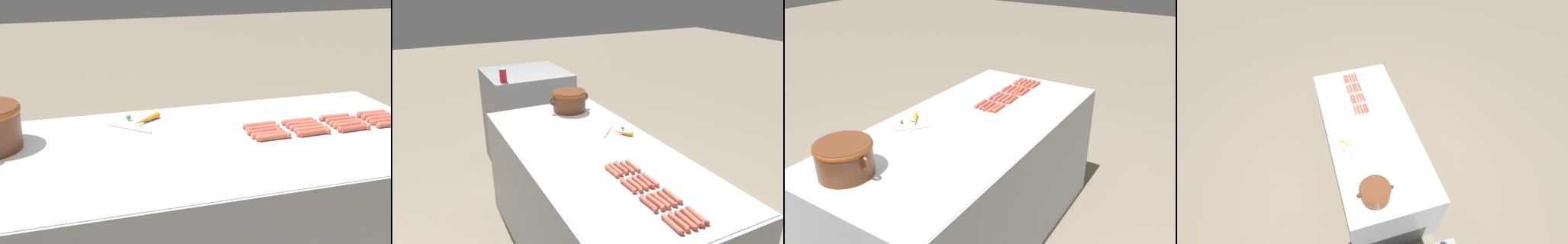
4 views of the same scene
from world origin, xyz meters
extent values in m
cube|color=#9EA0A5|center=(0.00, 0.00, 0.44)|extent=(0.95, 2.08, 0.89)
cube|color=silver|center=(0.00, 0.00, 0.89)|extent=(0.93, 2.04, 0.00)
sphere|color=#AF4E39|center=(-0.06, -0.79, 0.91)|extent=(0.03, 0.03, 0.03)
cylinder|color=#AC463B|center=(-0.06, -0.67, 0.91)|extent=(0.03, 0.13, 0.03)
sphere|color=#AC463B|center=(-0.06, -0.74, 0.91)|extent=(0.03, 0.03, 0.03)
sphere|color=#AC463B|center=(-0.05, -0.61, 0.91)|extent=(0.03, 0.03, 0.03)
cylinder|color=#AD4738|center=(-0.05, -0.48, 0.91)|extent=(0.03, 0.13, 0.03)
sphere|color=#AD4738|center=(-0.06, -0.55, 0.91)|extent=(0.03, 0.03, 0.03)
sphere|color=#AD4738|center=(-0.05, -0.42, 0.91)|extent=(0.03, 0.03, 0.03)
cylinder|color=#B24E3B|center=(-0.05, -0.30, 0.91)|extent=(0.03, 0.13, 0.03)
sphere|color=#B24E3B|center=(-0.05, -0.37, 0.91)|extent=(0.03, 0.03, 0.03)
sphere|color=#B24E3B|center=(-0.05, -0.24, 0.91)|extent=(0.03, 0.03, 0.03)
cylinder|color=#AF4C38|center=(-0.02, -0.86, 0.91)|extent=(0.03, 0.13, 0.03)
sphere|color=#AF4C38|center=(-0.01, -0.79, 0.91)|extent=(0.03, 0.03, 0.03)
cylinder|color=#B14F3A|center=(-0.01, -0.68, 0.91)|extent=(0.04, 0.13, 0.03)
sphere|color=#B14F3A|center=(-0.02, -0.74, 0.91)|extent=(0.03, 0.03, 0.03)
sphere|color=#B14F3A|center=(-0.01, -0.61, 0.91)|extent=(0.03, 0.03, 0.03)
cylinder|color=#AD5241|center=(-0.02, -0.49, 0.91)|extent=(0.03, 0.13, 0.03)
sphere|color=#AD5241|center=(-0.02, -0.56, 0.91)|extent=(0.03, 0.03, 0.03)
sphere|color=#AD5241|center=(-0.01, -0.43, 0.91)|extent=(0.03, 0.03, 0.03)
cylinder|color=#B6513E|center=(-0.02, -0.30, 0.91)|extent=(0.03, 0.13, 0.03)
sphere|color=#B6513E|center=(-0.02, -0.36, 0.91)|extent=(0.03, 0.03, 0.03)
sphere|color=#B6513E|center=(-0.02, -0.23, 0.91)|extent=(0.03, 0.03, 0.03)
cylinder|color=#B74E3C|center=(0.02, -0.86, 0.91)|extent=(0.03, 0.13, 0.03)
sphere|color=#B74E3C|center=(0.02, -0.80, 0.91)|extent=(0.03, 0.03, 0.03)
cylinder|color=#AD513F|center=(0.02, -0.68, 0.91)|extent=(0.03, 0.13, 0.03)
sphere|color=#AD513F|center=(0.01, -0.74, 0.91)|extent=(0.03, 0.03, 0.03)
sphere|color=#AD513F|center=(0.02, -0.61, 0.91)|extent=(0.03, 0.03, 0.03)
cylinder|color=#AC4F3E|center=(0.02, -0.49, 0.91)|extent=(0.03, 0.13, 0.03)
sphere|color=#AC4F3E|center=(0.02, -0.55, 0.91)|extent=(0.03, 0.03, 0.03)
sphere|color=#AC4F3E|center=(0.02, -0.42, 0.91)|extent=(0.03, 0.03, 0.03)
cylinder|color=#AB453A|center=(0.02, -0.30, 0.91)|extent=(0.04, 0.13, 0.03)
sphere|color=#AB453A|center=(0.01, -0.36, 0.91)|extent=(0.03, 0.03, 0.03)
sphere|color=#AB453A|center=(0.02, -0.23, 0.91)|extent=(0.03, 0.03, 0.03)
cylinder|color=#B94F3F|center=(0.06, -0.86, 0.91)|extent=(0.03, 0.13, 0.03)
sphere|color=#B94F3F|center=(0.06, -0.92, 0.91)|extent=(0.03, 0.03, 0.03)
sphere|color=#B94F3F|center=(0.05, -0.80, 0.91)|extent=(0.03, 0.03, 0.03)
cylinder|color=#AE4940|center=(0.06, -0.68, 0.91)|extent=(0.03, 0.13, 0.03)
sphere|color=#AE4940|center=(0.06, -0.74, 0.91)|extent=(0.03, 0.03, 0.03)
sphere|color=#AE4940|center=(0.05, -0.61, 0.91)|extent=(0.03, 0.03, 0.03)
cylinder|color=#AF4940|center=(0.06, -0.49, 0.91)|extent=(0.03, 0.13, 0.03)
sphere|color=#AF4940|center=(0.06, -0.55, 0.91)|extent=(0.03, 0.03, 0.03)
sphere|color=#AF4940|center=(0.05, -0.42, 0.91)|extent=(0.03, 0.03, 0.03)
cylinder|color=#B14D3E|center=(0.05, -0.30, 0.91)|extent=(0.03, 0.13, 0.03)
sphere|color=#B14D3E|center=(0.05, -0.37, 0.91)|extent=(0.03, 0.03, 0.03)
sphere|color=#B14D3E|center=(0.06, -0.24, 0.91)|extent=(0.03, 0.03, 0.03)
cylinder|color=#B14A39|center=(0.09, -0.86, 0.91)|extent=(0.03, 0.13, 0.03)
sphere|color=#B14A39|center=(0.09, -0.92, 0.91)|extent=(0.03, 0.03, 0.03)
sphere|color=#B14A39|center=(0.09, -0.79, 0.91)|extent=(0.03, 0.03, 0.03)
cylinder|color=#AB5140|center=(0.10, -0.67, 0.91)|extent=(0.03, 0.13, 0.03)
sphere|color=#AB5140|center=(0.10, -0.73, 0.91)|extent=(0.03, 0.03, 0.03)
sphere|color=#AB5140|center=(0.09, -0.60, 0.91)|extent=(0.03, 0.03, 0.03)
cylinder|color=#AC4E41|center=(0.09, -0.48, 0.91)|extent=(0.03, 0.13, 0.03)
sphere|color=#AC4E41|center=(0.09, -0.55, 0.91)|extent=(0.03, 0.03, 0.03)
sphere|color=#AC4E41|center=(0.09, -0.42, 0.91)|extent=(0.03, 0.03, 0.03)
cylinder|color=#AB503D|center=(0.09, -0.30, 0.91)|extent=(0.03, 0.13, 0.03)
sphere|color=#AB503D|center=(0.09, -0.37, 0.91)|extent=(0.03, 0.03, 0.03)
sphere|color=#AB503D|center=(0.09, -0.24, 0.91)|extent=(0.03, 0.03, 0.03)
cylinder|color=#B7B7BC|center=(0.23, 0.23, 0.90)|extent=(0.16, 0.17, 0.01)
ellipsoid|color=#B7B7BC|center=(0.32, 0.14, 0.90)|extent=(0.09, 0.08, 0.02)
cone|color=orange|center=(0.29, 0.15, 0.91)|extent=(0.13, 0.15, 0.03)
sphere|color=#387F2D|center=(0.34, 0.22, 0.91)|extent=(0.02, 0.02, 0.02)
camera|label=1|loc=(-1.73, 0.52, 1.63)|focal=45.32mm
camera|label=2|loc=(-1.03, -1.94, 1.96)|focal=34.24mm
camera|label=3|loc=(-1.29, 1.86, 1.96)|focal=37.07mm
camera|label=4|loc=(0.52, 1.89, 3.38)|focal=26.17mm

